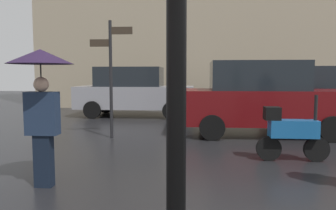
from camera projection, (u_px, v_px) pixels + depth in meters
The scene contains 6 objects.
pedestrian_with_umbrella at pixel (41, 82), 4.53m from camera, with size 0.90×0.90×1.95m.
parked_scooter at pixel (291, 132), 6.01m from camera, with size 1.32×0.32×1.23m.
parked_car_left at pixel (134, 91), 12.73m from camera, with size 4.50×2.04×1.91m.
parked_car_right at pixel (332, 95), 10.46m from camera, with size 4.41×2.01×1.87m.
parked_car_distant at pixel (262, 98), 8.70m from camera, with size 4.37×1.99×1.96m.
street_signpost at pixel (111, 67), 8.15m from camera, with size 1.08×0.08×2.95m.
Camera 1 is at (-0.23, -2.03, 1.59)m, focal length 34.79 mm.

